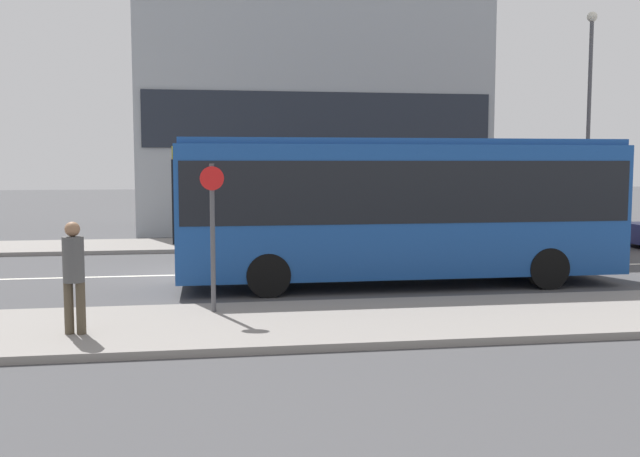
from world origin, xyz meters
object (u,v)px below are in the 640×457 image
at_px(city_bus, 400,202).
at_px(bus_stop_sign, 213,226).
at_px(pedestrian_near_stop, 74,270).
at_px(parked_car_0, 544,232).
at_px(street_lamp, 589,104).

xyz_separation_m(city_bus, bus_stop_sign, (-4.40, -3.05, -0.24)).
xyz_separation_m(pedestrian_near_stop, bus_stop_sign, (2.23, 1.40, 0.56)).
distance_m(city_bus, parked_car_0, 8.55).
distance_m(city_bus, pedestrian_near_stop, 8.03).
bearing_deg(parked_car_0, city_bus, -139.27).
bearing_deg(pedestrian_near_stop, parked_car_0, 49.92).
relative_size(city_bus, bus_stop_sign, 3.78).
xyz_separation_m(parked_car_0, street_lamp, (2.77, 2.36, 4.35)).
distance_m(city_bus, bus_stop_sign, 5.36).
height_order(city_bus, street_lamp, street_lamp).
xyz_separation_m(parked_car_0, bus_stop_sign, (-10.79, -8.56, 1.10)).
height_order(city_bus, parked_car_0, city_bus).
height_order(parked_car_0, bus_stop_sign, bus_stop_sign).
bearing_deg(city_bus, pedestrian_near_stop, -149.32).
xyz_separation_m(city_bus, street_lamp, (9.17, 7.87, 3.02)).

